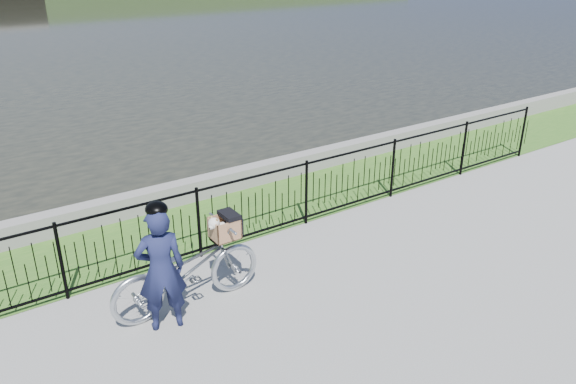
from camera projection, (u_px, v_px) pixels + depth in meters
ground at (315, 283)px, 7.96m from camera, size 120.00×120.00×0.00m
grass_strip at (227, 216)px, 9.93m from camera, size 60.00×2.00×0.01m
quay_wall at (201, 188)px, 10.61m from camera, size 60.00×0.30×0.40m
fence at (256, 207)px, 8.94m from camera, size 14.00×0.06×1.15m
bicycle_rig at (187, 269)px, 7.27m from camera, size 2.07×0.72×1.21m
cyclist at (161, 268)px, 6.74m from camera, size 0.67×0.52×1.70m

